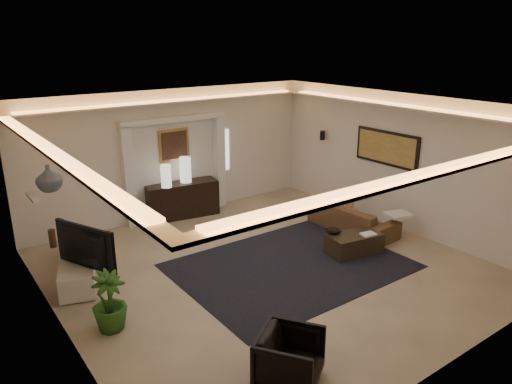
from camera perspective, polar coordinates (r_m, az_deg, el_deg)
floor at (r=8.83m, az=1.26°, el=-8.95°), size 7.00×7.00×0.00m
ceiling at (r=7.95m, az=1.41°, el=10.02°), size 7.00×7.00×0.00m
wall_back at (r=11.16m, az=-9.69°, el=4.51°), size 7.00×0.00×7.00m
wall_front at (r=6.09m, az=21.99°, el=-8.20°), size 7.00×0.00×7.00m
wall_left at (r=6.87m, az=-22.65°, el=-5.29°), size 0.00×7.00×7.00m
wall_right at (r=10.69m, az=16.43°, el=3.44°), size 0.00×7.00×7.00m
cove_soffit at (r=8.00m, az=1.39°, el=8.03°), size 7.00×7.00×0.04m
daylight_slit at (r=11.81m, az=-3.75°, el=4.97°), size 0.25×0.03×1.00m
area_rug at (r=8.92m, az=4.12°, el=-8.68°), size 4.00×3.00×0.01m
pilaster_left at (r=10.71m, az=-14.83°, el=1.66°), size 0.22×0.20×2.20m
pilaster_right at (r=11.70m, az=-4.34°, el=3.57°), size 0.22×0.20×2.20m
alcove_header at (r=10.91m, az=-9.67°, el=8.50°), size 2.52×0.20×0.12m
painting_frame at (r=11.09m, az=-9.67°, el=5.48°), size 0.74×0.04×0.74m
painting_canvas at (r=11.07m, az=-9.61°, el=5.46°), size 0.62×0.02×0.62m
art_panel_frame at (r=10.79m, az=15.19°, el=5.04°), size 0.04×1.64×0.74m
art_panel_gold at (r=10.77m, az=15.11°, el=5.03°), size 0.02×1.50×0.62m
wall_sconce at (r=11.98m, az=7.85°, el=6.65°), size 0.12×0.12×0.22m
wall_niche at (r=8.11m, az=-24.87°, el=-0.58°), size 0.10×0.55×0.04m
console at (r=11.24m, az=-8.71°, el=-0.91°), size 1.70×0.76×0.82m
lamp_left at (r=10.77m, az=-10.59°, el=1.99°), size 0.27×0.27×0.50m
lamp_right at (r=11.09m, az=-8.34°, el=2.58°), size 0.31×0.31×0.58m
media_ledge at (r=9.09m, az=-20.31°, el=-7.76°), size 1.17×2.22×0.40m
tv at (r=8.16m, az=-20.17°, el=-6.21°), size 1.21×0.66×0.72m
figurine at (r=9.27m, az=-22.96°, el=-4.78°), size 0.15×0.15×0.33m
ginger_jar at (r=8.21m, az=-23.28°, el=1.52°), size 0.47×0.47×0.42m
plant at (r=7.25m, az=-16.98°, el=-12.30°), size 0.63×0.63×0.88m
sofa at (r=10.55m, az=11.36°, el=-3.02°), size 2.00×0.88×0.57m
throw_blanket at (r=10.20m, az=16.46°, el=-2.56°), size 0.56×0.50×0.05m
throw_pillow at (r=10.97m, az=10.90°, el=-0.69°), size 0.24×0.36×0.35m
coffee_table at (r=9.50m, az=11.52°, el=-5.95°), size 1.11×0.74×0.38m
bowl at (r=9.39m, az=9.14°, el=-4.53°), size 0.36×0.36×0.07m
magazine at (r=9.43m, az=13.12°, el=-4.80°), size 0.30×0.24×0.03m
armchair at (r=6.09m, az=4.01°, el=-19.05°), size 1.02×1.03×0.68m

